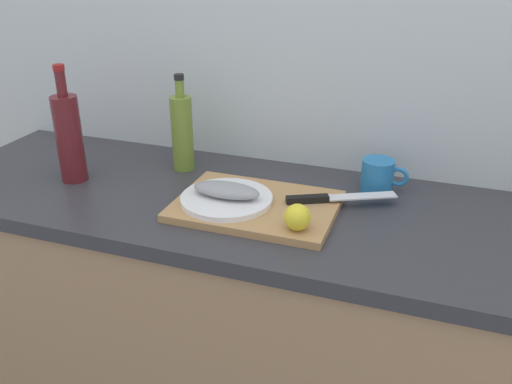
# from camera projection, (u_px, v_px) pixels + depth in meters

# --- Properties ---
(back_wall) EXTENTS (3.20, 0.05, 2.50)m
(back_wall) POSITION_uv_depth(u_px,v_px,m) (311.00, 48.00, 1.57)
(back_wall) COLOR silver
(back_wall) RESTS_ON ground_plane
(kitchen_counter) EXTENTS (2.00, 0.60, 0.90)m
(kitchen_counter) POSITION_uv_depth(u_px,v_px,m) (273.00, 340.00, 1.63)
(kitchen_counter) COLOR #9E7A56
(kitchen_counter) RESTS_ON ground_plane
(cutting_board) EXTENTS (0.41, 0.30, 0.02)m
(cutting_board) POSITION_uv_depth(u_px,v_px,m) (256.00, 206.00, 1.42)
(cutting_board) COLOR tan
(cutting_board) RESTS_ON kitchen_counter
(white_plate) EXTENTS (0.24, 0.24, 0.01)m
(white_plate) POSITION_uv_depth(u_px,v_px,m) (227.00, 199.00, 1.41)
(white_plate) COLOR white
(white_plate) RESTS_ON cutting_board
(fish_fillet) EXTENTS (0.18, 0.08, 0.04)m
(fish_fillet) POSITION_uv_depth(u_px,v_px,m) (226.00, 190.00, 1.40)
(fish_fillet) COLOR gray
(fish_fillet) RESTS_ON white_plate
(chef_knife) EXTENTS (0.27, 0.16, 0.02)m
(chef_knife) POSITION_uv_depth(u_px,v_px,m) (328.00, 198.00, 1.42)
(chef_knife) COLOR silver
(chef_knife) RESTS_ON cutting_board
(lemon_0) EXTENTS (0.06, 0.06, 0.06)m
(lemon_0) POSITION_uv_depth(u_px,v_px,m) (297.00, 217.00, 1.27)
(lemon_0) COLOR yellow
(lemon_0) RESTS_ON cutting_board
(olive_oil_bottle) EXTENTS (0.06, 0.06, 0.29)m
(olive_oil_bottle) POSITION_uv_depth(u_px,v_px,m) (182.00, 131.00, 1.62)
(olive_oil_bottle) COLOR olive
(olive_oil_bottle) RESTS_ON kitchen_counter
(wine_bottle) EXTENTS (0.07, 0.07, 0.33)m
(wine_bottle) POSITION_uv_depth(u_px,v_px,m) (69.00, 136.00, 1.54)
(wine_bottle) COLOR #59191E
(wine_bottle) RESTS_ON kitchen_counter
(coffee_mug_0) EXTENTS (0.13, 0.09, 0.09)m
(coffee_mug_0) POSITION_uv_depth(u_px,v_px,m) (378.00, 176.00, 1.51)
(coffee_mug_0) COLOR #2672B2
(coffee_mug_0) RESTS_ON kitchen_counter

